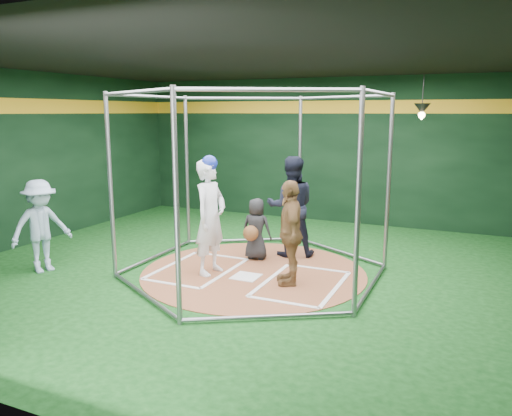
% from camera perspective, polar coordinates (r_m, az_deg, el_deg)
% --- Properties ---
extents(room_shell, '(10.10, 9.10, 3.53)m').
position_cam_1_polar(room_shell, '(8.18, -0.26, 4.39)').
color(room_shell, '#0C380F').
rests_on(room_shell, ground).
extents(clay_disc, '(3.80, 3.80, 0.01)m').
position_cam_1_polar(clay_disc, '(8.56, -0.28, -7.33)').
color(clay_disc, '#965536').
rests_on(clay_disc, ground).
extents(home_plate, '(0.43, 0.43, 0.01)m').
position_cam_1_polar(home_plate, '(8.29, -1.14, -7.84)').
color(home_plate, white).
rests_on(home_plate, clay_disc).
extents(batter_box_left, '(1.17, 1.77, 0.01)m').
position_cam_1_polar(batter_box_left, '(8.76, -6.67, -6.88)').
color(batter_box_left, white).
rests_on(batter_box_left, clay_disc).
extents(batter_box_right, '(1.17, 1.77, 0.01)m').
position_cam_1_polar(batter_box_right, '(8.00, 5.25, -8.61)').
color(batter_box_right, white).
rests_on(batter_box_right, clay_disc).
extents(batting_cage, '(4.05, 4.67, 3.00)m').
position_cam_1_polar(batting_cage, '(8.21, -0.29, 2.62)').
color(batting_cage, gray).
rests_on(batting_cage, ground).
extents(pendant_lamp_near, '(0.34, 0.34, 0.90)m').
position_cam_1_polar(pendant_lamp_near, '(11.06, 18.44, 10.67)').
color(pendant_lamp_near, black).
rests_on(pendant_lamp_near, room_shell).
extents(batter_figure, '(0.52, 0.74, 1.99)m').
position_cam_1_polar(batter_figure, '(8.28, -5.24, -0.90)').
color(batter_figure, white).
rests_on(batter_figure, clay_disc).
extents(visitor_leopard, '(0.79, 1.05, 1.65)m').
position_cam_1_polar(visitor_leopard, '(7.80, 3.92, -2.80)').
color(visitor_leopard, '#A67B47').
rests_on(visitor_leopard, clay_disc).
extents(catcher_figure, '(0.58, 0.59, 1.13)m').
position_cam_1_polar(catcher_figure, '(9.13, -0.01, -2.43)').
color(catcher_figure, black).
rests_on(catcher_figure, clay_disc).
extents(umpire, '(1.12, 1.01, 1.88)m').
position_cam_1_polar(umpire, '(9.33, 4.02, 0.19)').
color(umpire, black).
rests_on(umpire, clay_disc).
extents(bystander_blue, '(0.90, 1.16, 1.58)m').
position_cam_1_polar(bystander_blue, '(9.17, -23.38, -1.93)').
color(bystander_blue, '#9BB4CE').
rests_on(bystander_blue, ground).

